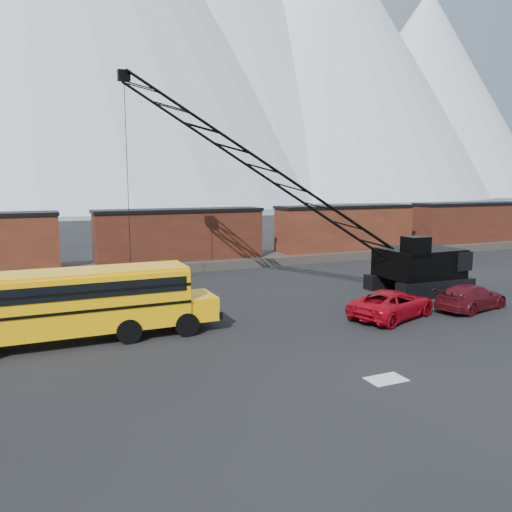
{
  "coord_description": "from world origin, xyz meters",
  "views": [
    {
      "loc": [
        -10.57,
        -17.69,
        6.96
      ],
      "look_at": [
        0.22,
        6.98,
        3.0
      ],
      "focal_mm": 35.0,
      "sensor_mm": 36.0,
      "label": 1
    }
  ],
  "objects_px": {
    "red_pickup": "(392,304)",
    "crawler_crane": "(269,172)",
    "school_bus": "(80,302)",
    "maroon_suv": "(471,297)"
  },
  "relations": [
    {
      "from": "red_pickup",
      "to": "maroon_suv",
      "type": "distance_m",
      "value": 5.08
    },
    {
      "from": "red_pickup",
      "to": "school_bus",
      "type": "bearing_deg",
      "value": 61.72
    },
    {
      "from": "school_bus",
      "to": "red_pickup",
      "type": "height_order",
      "value": "school_bus"
    },
    {
      "from": "school_bus",
      "to": "red_pickup",
      "type": "relative_size",
      "value": 2.19
    },
    {
      "from": "crawler_crane",
      "to": "maroon_suv",
      "type": "bearing_deg",
      "value": -41.47
    },
    {
      "from": "red_pickup",
      "to": "maroon_suv",
      "type": "xyz_separation_m",
      "value": [
        5.07,
        -0.4,
        -0.04
      ]
    },
    {
      "from": "red_pickup",
      "to": "crawler_crane",
      "type": "distance_m",
      "value": 10.68
    },
    {
      "from": "school_bus",
      "to": "red_pickup",
      "type": "bearing_deg",
      "value": -8.85
    },
    {
      "from": "maroon_suv",
      "to": "crawler_crane",
      "type": "distance_m",
      "value": 13.55
    },
    {
      "from": "red_pickup",
      "to": "crawler_crane",
      "type": "xyz_separation_m",
      "value": [
        -3.68,
        7.33,
        6.85
      ]
    }
  ]
}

